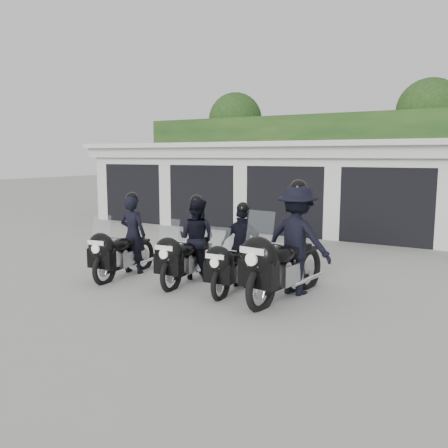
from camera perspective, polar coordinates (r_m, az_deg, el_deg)
The scene contains 7 objects.
ground at distance 10.48m, azimuth -4.75°, elevation -5.74°, with size 80.00×80.00×0.00m, color gray.
garage_block at distance 17.42m, azimuth 10.64°, elevation 4.48°, with size 16.40×6.80×2.96m.
background_vegetation at distance 21.93m, azimuth 16.02°, elevation 8.57°, with size 20.00×3.90×5.80m.
police_bike_a at distance 10.19m, azimuth -11.82°, elevation -2.16°, with size 0.74×2.08×1.81m.
police_bike_b at distance 9.59m, azimuth -3.85°, elevation -2.41°, with size 0.85×2.06×1.80m.
police_bike_c at distance 9.01m, azimuth 1.83°, elevation -3.33°, with size 0.95×1.96×1.70m.
police_bike_d at distance 8.59m, azimuth 8.15°, elevation -2.61°, with size 1.38×2.48×2.17m.
Camera 1 is at (5.86, -8.31, 2.53)m, focal length 38.00 mm.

